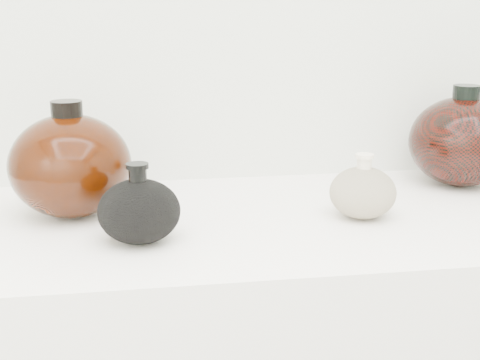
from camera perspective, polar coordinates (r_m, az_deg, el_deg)
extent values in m
cube|color=white|center=(1.09, -0.18, -4.02)|extent=(1.20, 0.50, 0.03)
ellipsoid|color=black|center=(0.97, -8.60, -2.66)|extent=(0.16, 0.16, 0.09)
cylinder|color=black|center=(0.96, -8.73, 0.39)|extent=(0.03, 0.03, 0.03)
cylinder|color=black|center=(0.96, -8.76, 1.20)|extent=(0.04, 0.04, 0.01)
ellipsoid|color=#BCAB96|center=(1.09, 10.43, -1.07)|extent=(0.12, 0.12, 0.08)
cylinder|color=beige|center=(1.08, 10.55, 1.38)|extent=(0.03, 0.03, 0.03)
cylinder|color=beige|center=(1.07, 10.59, 2.03)|extent=(0.03, 0.03, 0.01)
ellipsoid|color=black|center=(1.11, -14.26, 1.19)|extent=(0.25, 0.25, 0.17)
cylinder|color=black|center=(1.09, -14.57, 5.74)|extent=(0.06, 0.06, 0.03)
ellipsoid|color=black|center=(1.32, 18.44, 3.13)|extent=(0.22, 0.22, 0.17)
cylinder|color=black|center=(1.30, 18.77, 6.98)|extent=(0.06, 0.06, 0.03)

